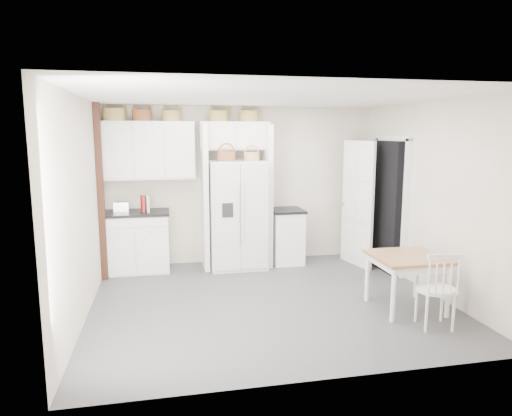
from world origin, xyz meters
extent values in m
plane|color=#3C3C41|center=(0.00, 0.00, 0.00)|extent=(4.50, 4.50, 0.00)
plane|color=white|center=(0.00, 0.00, 2.60)|extent=(4.50, 4.50, 0.00)
plane|color=#B9A999|center=(0.00, 2.00, 1.30)|extent=(4.50, 0.00, 4.50)
plane|color=#B9A999|center=(-2.25, 0.00, 1.30)|extent=(0.00, 4.00, 4.00)
plane|color=#B9A999|center=(2.25, 0.00, 1.30)|extent=(0.00, 4.00, 4.00)
cube|color=silver|center=(-0.15, 1.62, 0.87)|extent=(0.90, 0.72, 1.74)
cube|color=white|center=(-1.74, 1.70, 0.46)|extent=(0.99, 0.62, 0.92)
cube|color=white|center=(0.70, 1.70, 0.44)|extent=(0.50, 0.60, 0.88)
cube|color=brown|center=(1.60, -0.61, 0.34)|extent=(0.83, 0.83, 0.68)
cube|color=white|center=(1.64, -1.17, 0.44)|extent=(0.49, 0.45, 0.88)
cube|color=black|center=(-1.74, 1.70, 0.94)|extent=(1.03, 0.67, 0.04)
cube|color=black|center=(0.70, 1.70, 0.90)|extent=(0.54, 0.64, 0.04)
cube|color=silver|center=(-1.95, 1.70, 1.04)|extent=(0.23, 0.14, 0.16)
cube|color=#A31517|center=(-1.63, 1.62, 1.09)|extent=(0.07, 0.18, 0.26)
cube|color=beige|center=(-1.56, 1.62, 1.09)|extent=(0.07, 0.18, 0.26)
cylinder|color=#A07E46|center=(-2.00, 1.83, 2.45)|extent=(0.34, 0.34, 0.19)
cylinder|color=brown|center=(-1.59, 1.83, 2.44)|extent=(0.29, 0.29, 0.17)
cylinder|color=#A07E46|center=(-1.15, 1.83, 2.43)|extent=(0.29, 0.29, 0.16)
cylinder|color=#A07E46|center=(-0.41, 1.83, 2.44)|extent=(0.31, 0.31, 0.17)
cylinder|color=#A07E46|center=(0.09, 1.83, 2.44)|extent=(0.31, 0.31, 0.18)
cylinder|color=brown|center=(-0.32, 1.52, 1.81)|extent=(0.28, 0.28, 0.15)
cylinder|color=#A07E46|center=(0.07, 1.52, 1.81)|extent=(0.25, 0.25, 0.13)
cube|color=white|center=(-1.50, 1.83, 1.90)|extent=(1.40, 0.34, 0.90)
cube|color=white|center=(-0.15, 1.83, 2.12)|extent=(1.12, 0.34, 0.45)
cube|color=white|center=(-0.66, 1.70, 1.15)|extent=(0.08, 0.60, 2.30)
cube|color=white|center=(0.36, 1.70, 1.15)|extent=(0.08, 0.60, 2.30)
cube|color=#3B170F|center=(-2.20, 1.35, 1.30)|extent=(0.09, 0.09, 2.60)
cube|color=black|center=(2.16, 1.00, 1.02)|extent=(0.18, 0.85, 2.05)
cube|color=white|center=(1.80, 1.33, 1.02)|extent=(0.21, 0.79, 2.05)
camera|label=1|loc=(-1.31, -5.55, 2.16)|focal=32.00mm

